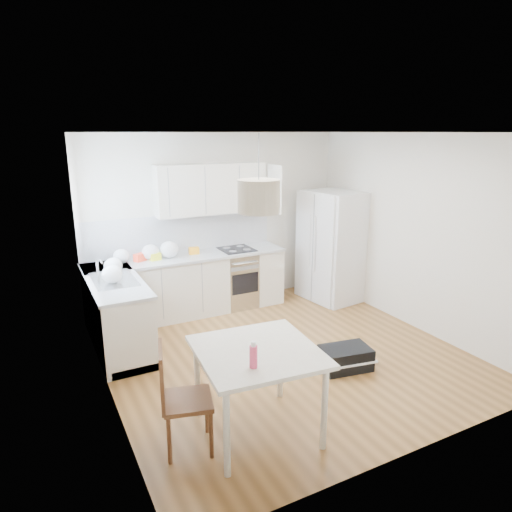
{
  "coord_description": "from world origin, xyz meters",
  "views": [
    {
      "loc": [
        -2.7,
        -4.49,
        2.71
      ],
      "look_at": [
        -0.18,
        0.4,
        1.2
      ],
      "focal_mm": 32.0,
      "sensor_mm": 36.0,
      "label": 1
    }
  ],
  "objects": [
    {
      "name": "pendant_lamp",
      "position": [
        -0.92,
        -1.08,
        2.18
      ],
      "size": [
        0.44,
        0.44,
        0.28
      ],
      "primitive_type": "cylinder",
      "rotation": [
        0.0,
        0.0,
        0.25
      ],
      "color": "beige",
      "rests_on": "ceiling"
    },
    {
      "name": "cabinets_back",
      "position": [
        -0.6,
        1.8,
        0.44
      ],
      "size": [
        3.0,
        0.6,
        0.88
      ],
      "primitive_type": "cube",
      "color": "silver",
      "rests_on": "floor"
    },
    {
      "name": "floor",
      "position": [
        0.0,
        0.0,
        0.0
      ],
      "size": [
        4.2,
        4.2,
        0.0
      ],
      "primitive_type": "plane",
      "color": "brown",
      "rests_on": "ground"
    },
    {
      "name": "drink_bottle",
      "position": [
        -1.17,
        -1.48,
        0.95
      ],
      "size": [
        0.07,
        0.07,
        0.23
      ],
      "primitive_type": "cylinder",
      "rotation": [
        0.0,
        0.0,
        -0.05
      ],
      "color": "#DA3C5E",
      "rests_on": "dining_table"
    },
    {
      "name": "wall_right",
      "position": [
        2.1,
        0.0,
        1.35
      ],
      "size": [
        0.0,
        4.2,
        4.2
      ],
      "primitive_type": "plane",
      "rotation": [
        1.57,
        0.0,
        -1.57
      ],
      "color": "silver",
      "rests_on": "floor"
    },
    {
      "name": "snack_yellow",
      "position": [
        -1.1,
        1.79,
        0.97
      ],
      "size": [
        0.17,
        0.12,
        0.11
      ],
      "primitive_type": "cube",
      "rotation": [
        0.0,
        0.0,
        0.14
      ],
      "color": "yellow",
      "rests_on": "counter_back"
    },
    {
      "name": "backsplash_left",
      "position": [
        -2.09,
        1.2,
        1.21
      ],
      "size": [
        0.01,
        1.8,
        0.58
      ],
      "primitive_type": "cube",
      "color": "white",
      "rests_on": "wall_left"
    },
    {
      "name": "grocery_bag_e",
      "position": [
        -1.84,
        1.02,
        1.03
      ],
      "size": [
        0.25,
        0.21,
        0.22
      ],
      "primitive_type": "ellipsoid",
      "color": "white",
      "rests_on": "counter_left"
    },
    {
      "name": "backsplash_back",
      "position": [
        -0.6,
        2.09,
        1.21
      ],
      "size": [
        3.0,
        0.01,
        0.58
      ],
      "primitive_type": "cube",
      "color": "white",
      "rests_on": "wall_back"
    },
    {
      "name": "dining_table",
      "position": [
        -1.0,
        -1.22,
        0.74
      ],
      "size": [
        1.15,
        1.15,
        0.83
      ],
      "rotation": [
        0.0,
        0.0,
        -0.09
      ],
      "color": "beige",
      "rests_on": "floor"
    },
    {
      "name": "dining_chair",
      "position": [
        -1.64,
        -1.14,
        0.49
      ],
      "size": [
        0.51,
        0.51,
        0.98
      ],
      "primitive_type": null,
      "rotation": [
        0.0,
        0.0,
        -0.26
      ],
      "color": "#522C18",
      "rests_on": "floor"
    },
    {
      "name": "wall_left",
      "position": [
        -2.1,
        0.0,
        1.35
      ],
      "size": [
        0.0,
        4.2,
        4.2
      ],
      "primitive_type": "plane",
      "rotation": [
        1.57,
        0.0,
        1.57
      ],
      "color": "silver",
      "rests_on": "floor"
    },
    {
      "name": "ceiling",
      "position": [
        0.0,
        0.0,
        2.7
      ],
      "size": [
        4.2,
        4.2,
        0.0
      ],
      "primitive_type": "plane",
      "rotation": [
        3.14,
        0.0,
        0.0
      ],
      "color": "white",
      "rests_on": "wall_back"
    },
    {
      "name": "refrigerator",
      "position": [
        1.73,
        1.35,
        0.9
      ],
      "size": [
        0.96,
        1.0,
        1.8
      ],
      "primitive_type": null,
      "rotation": [
        0.0,
        0.0,
        0.12
      ],
      "color": "white",
      "rests_on": "floor"
    },
    {
      "name": "counter_back",
      "position": [
        -0.6,
        1.8,
        0.9
      ],
      "size": [
        3.02,
        0.64,
        0.04
      ],
      "primitive_type": "cube",
      "color": "#B1B4B6",
      "rests_on": "cabinets_back"
    },
    {
      "name": "gym_bag",
      "position": [
        0.46,
        -0.65,
        0.13
      ],
      "size": [
        0.63,
        0.46,
        0.26
      ],
      "primitive_type": "cube",
      "rotation": [
        0.0,
        0.0,
        -0.17
      ],
      "color": "black",
      "rests_on": "floor"
    },
    {
      "name": "grocery_bag_a",
      "position": [
        -1.56,
        1.84,
        1.02
      ],
      "size": [
        0.23,
        0.19,
        0.21
      ],
      "primitive_type": "ellipsoid",
      "color": "white",
      "rests_on": "counter_back"
    },
    {
      "name": "grocery_bag_c",
      "position": [
        -0.88,
        1.82,
        1.04
      ],
      "size": [
        0.28,
        0.24,
        0.25
      ],
      "primitive_type": "ellipsoid",
      "color": "white",
      "rests_on": "counter_back"
    },
    {
      "name": "grocery_bag_d",
      "position": [
        -1.75,
        1.41,
        1.02
      ],
      "size": [
        0.23,
        0.2,
        0.21
      ],
      "primitive_type": "ellipsoid",
      "color": "white",
      "rests_on": "counter_back"
    },
    {
      "name": "window_glassblock",
      "position": [
        -2.09,
        1.15,
        1.75
      ],
      "size": [
        0.02,
        1.0,
        1.0
      ],
      "primitive_type": "cube",
      "color": "#BFE0F9",
      "rests_on": "wall_left"
    },
    {
      "name": "upper_cabinets",
      "position": [
        -0.15,
        1.94,
        1.88
      ],
      "size": [
        1.7,
        0.32,
        0.75
      ],
      "primitive_type": "cube",
      "color": "silver",
      "rests_on": "wall_back"
    },
    {
      "name": "range_oven",
      "position": [
        0.2,
        1.8,
        0.44
      ],
      "size": [
        0.5,
        0.61,
        0.88
      ],
      "primitive_type": null,
      "color": "#B4B7B9",
      "rests_on": "floor"
    },
    {
      "name": "cabinets_left",
      "position": [
        -1.8,
        1.2,
        0.44
      ],
      "size": [
        0.6,
        1.8,
        0.88
      ],
      "primitive_type": "cube",
      "color": "silver",
      "rests_on": "floor"
    },
    {
      "name": "grocery_bag_b",
      "position": [
        -1.15,
        1.85,
        1.03
      ],
      "size": [
        0.25,
        0.21,
        0.22
      ],
      "primitive_type": "ellipsoid",
      "color": "white",
      "rests_on": "counter_back"
    },
    {
      "name": "snack_red",
      "position": [
        -1.31,
        1.83,
        0.98
      ],
      "size": [
        0.19,
        0.16,
        0.11
      ],
      "primitive_type": "cube",
      "rotation": [
        0.0,
        0.0,
        0.48
      ],
      "color": "red",
      "rests_on": "counter_back"
    },
    {
      "name": "sink",
      "position": [
        -1.8,
        1.15,
        0.92
      ],
      "size": [
        0.5,
        0.8,
        0.16
      ],
      "primitive_type": null,
      "color": "#B4B7B9",
      "rests_on": "counter_left"
    },
    {
      "name": "wall_back",
      "position": [
        0.0,
        2.1,
        1.35
      ],
      "size": [
        4.2,
        0.0,
        4.2
      ],
      "primitive_type": "plane",
      "rotation": [
        1.57,
        0.0,
        0.0
      ],
      "color": "silver",
      "rests_on": "floor"
    },
    {
      "name": "counter_left",
      "position": [
        -1.8,
        1.2,
        0.9
      ],
      "size": [
        0.64,
        1.82,
        0.04
      ],
      "primitive_type": "cube",
      "color": "#B1B4B6",
      "rests_on": "cabinets_left"
    },
    {
      "name": "snack_orange",
      "position": [
        -0.49,
        1.85,
        0.97
      ],
      "size": [
        0.16,
        0.12,
        0.1
      ],
      "primitive_type": "cube",
      "rotation": [
        0.0,
        0.0,
        -0.16
      ],
      "color": "orange",
      "rests_on": "counter_back"
    }
  ]
}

